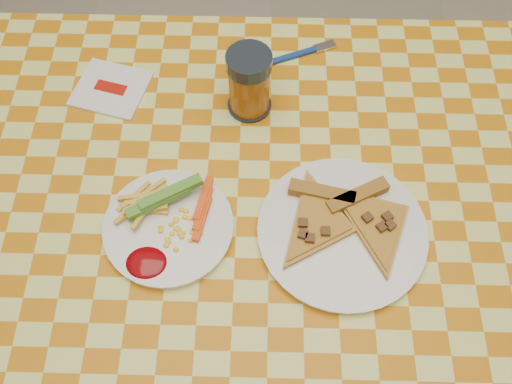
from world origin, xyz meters
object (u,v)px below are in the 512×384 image
at_px(plate_right, 342,233).
at_px(drink_glass, 249,83).
at_px(plate_left, 169,228).
at_px(table, 268,237).

relative_size(plate_right, drink_glass, 2.05).
xyz_separation_m(plate_left, drink_glass, (0.12, 0.25, 0.06)).
relative_size(plate_left, drink_glass, 1.58).
relative_size(table, plate_right, 4.98).
distance_m(table, drink_glass, 0.26).
bearing_deg(table, drink_glass, 99.53).
height_order(table, plate_left, plate_left).
bearing_deg(plate_right, table, 166.39).
relative_size(table, drink_glass, 10.22).
height_order(plate_right, drink_glass, drink_glass).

